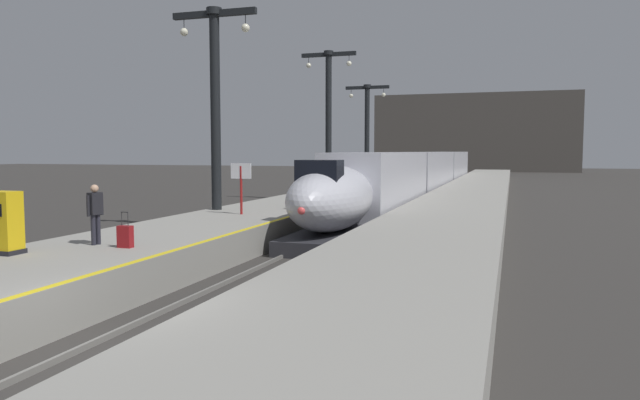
{
  "coord_description": "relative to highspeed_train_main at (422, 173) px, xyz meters",
  "views": [
    {
      "loc": [
        6.69,
        -8.61,
        3.66
      ],
      "look_at": [
        -0.29,
        13.03,
        1.8
      ],
      "focal_mm": 33.48,
      "sensor_mm": 36.0,
      "label": 1
    }
  ],
  "objects": [
    {
      "name": "ground_plane",
      "position": [
        0.0,
        -37.93,
        -1.95
      ],
      "size": [
        260.0,
        260.0,
        0.0
      ],
      "primitive_type": "plane",
      "color": "#33302D"
    },
    {
      "name": "rail_main_left",
      "position": [
        -0.75,
        -10.43,
        -1.89
      ],
      "size": [
        0.08,
        110.0,
        0.12
      ],
      "primitive_type": "cube",
      "color": "slate",
      "rests_on": "ground"
    },
    {
      "name": "platform_left_safety_stripe",
      "position": [
        -1.77,
        -13.18,
        -0.9
      ],
      "size": [
        0.2,
        107.8,
        0.01
      ],
      "primitive_type": "cube",
      "color": "yellow",
      "rests_on": "platform_left"
    },
    {
      "name": "station_column_distant",
      "position": [
        -5.9,
        6.39,
        4.3
      ],
      "size": [
        4.0,
        0.68,
        8.58
      ],
      "color": "black",
      "rests_on": "platform_left"
    },
    {
      "name": "rail_main_right",
      "position": [
        0.75,
        -10.43,
        -1.89
      ],
      "size": [
        0.08,
        110.0,
        0.12
      ],
      "primitive_type": "cube",
      "color": "slate",
      "rests_on": "ground"
    },
    {
      "name": "station_column_far",
      "position": [
        -5.9,
        -5.5,
        4.9
      ],
      "size": [
        4.0,
        0.68,
        9.7
      ],
      "color": "black",
      "rests_on": "platform_left"
    },
    {
      "name": "platform_left",
      "position": [
        -4.05,
        -13.18,
        -1.43
      ],
      "size": [
        4.8,
        110.0,
        1.05
      ],
      "primitive_type": "cube",
      "color": "gray",
      "rests_on": "ground"
    },
    {
      "name": "platform_right",
      "position": [
        4.05,
        -13.18,
        -1.43
      ],
      "size": [
        4.8,
        110.0,
        1.05
      ],
      "primitive_type": "cube",
      "color": "gray",
      "rests_on": "ground"
    },
    {
      "name": "passenger_near_edge",
      "position": [
        -4.36,
        -32.72,
        0.09
      ],
      "size": [
        0.28,
        0.56,
        1.69
      ],
      "color": "#23232D",
      "rests_on": "platform_left"
    },
    {
      "name": "station_column_mid",
      "position": [
        -5.9,
        -22.61,
        4.45
      ],
      "size": [
        4.0,
        0.68,
        8.86
      ],
      "color": "black",
      "rests_on": "platform_left"
    },
    {
      "name": "terminus_back_wall",
      "position": [
        0.0,
        64.07,
        5.05
      ],
      "size": [
        36.0,
        2.0,
        14.0
      ],
      "primitive_type": "cube",
      "color": "#4C4742",
      "rests_on": "ground"
    },
    {
      "name": "departure_info_board",
      "position": [
        -3.98,
        -24.1,
        0.6
      ],
      "size": [
        0.9,
        0.1,
        2.12
      ],
      "color": "maroon",
      "rests_on": "platform_left"
    },
    {
      "name": "ticket_machine_yellow",
      "position": [
        -5.55,
        -34.68,
        -0.16
      ],
      "size": [
        0.76,
        0.62,
        1.6
      ],
      "color": "yellow",
      "rests_on": "platform_left"
    },
    {
      "name": "rolling_suitcase",
      "position": [
        -3.27,
        -32.9,
        -0.6
      ],
      "size": [
        0.4,
        0.22,
        0.98
      ],
      "color": "maroon",
      "rests_on": "platform_left"
    },
    {
      "name": "highspeed_train_main",
      "position": [
        0.0,
        0.0,
        0.0
      ],
      "size": [
        2.92,
        57.16,
        3.6
      ],
      "color": "silver",
      "rests_on": "ground"
    }
  ]
}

